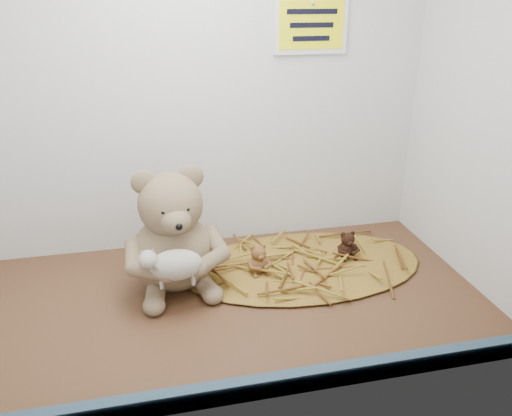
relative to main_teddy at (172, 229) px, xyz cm
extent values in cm
cube|color=#442A17|center=(6.99, -9.04, -14.18)|extent=(120.00, 60.00, 0.40)
cube|color=silver|center=(6.99, 20.96, 30.82)|extent=(120.00, 0.40, 90.00)
cube|color=silver|center=(66.99, -9.04, 30.82)|extent=(0.40, 60.00, 90.00)
cube|color=#344D63|center=(6.99, -37.84, -12.38)|extent=(119.28, 2.20, 3.60)
ellipsoid|color=brown|center=(31.26, 1.23, -13.61)|extent=(59.43, 34.51, 1.15)
cube|color=yellow|center=(36.99, 20.36, 40.82)|extent=(16.00, 1.20, 11.00)
camera|label=1|loc=(-3.16, -100.60, 48.16)|focal=35.00mm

